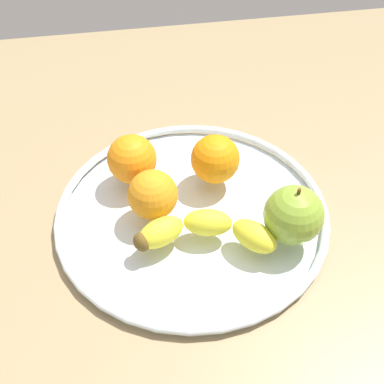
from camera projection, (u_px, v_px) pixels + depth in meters
The scene contains 7 objects.
ground_plane at pixel (192, 224), 68.78cm from camera, with size 119.66×119.66×4.00cm, color #927D58.
fruit_bowl at pixel (192, 211), 66.70cm from camera, with size 38.99×38.99×1.80cm.
banana at pixel (204, 231), 60.58cm from camera, with size 19.39×9.56×3.67cm.
apple at pixel (294, 215), 59.73cm from camera, with size 7.85×7.85×8.65cm.
orange_back_right at pixel (153, 197), 62.59cm from camera, with size 6.92×6.92×6.92cm, color orange.
orange_front_left at pixel (215, 159), 67.82cm from camera, with size 7.25×7.25×7.25cm, color orange.
orange_front_right at pixel (132, 159), 67.79cm from camera, with size 7.30×7.30×7.30cm, color orange.
Camera 1 is at (8.03, 44.16, 50.34)cm, focal length 43.41 mm.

